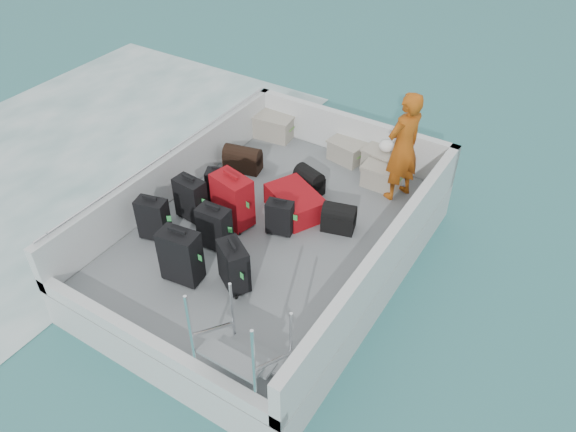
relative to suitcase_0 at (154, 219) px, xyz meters
name	(u,v)px	position (x,y,z in m)	size (l,w,h in m)	color
ground	(271,263)	(1.26, 0.95, -0.94)	(160.00, 160.00, 0.00)	#1C6363
wake_foam	(54,166)	(-3.54, 0.95, -0.94)	(10.00, 10.00, 0.00)	white
ferry_hull	(270,248)	(1.26, 0.95, -0.64)	(3.60, 5.00, 0.60)	silver
deck	(270,232)	(1.26, 0.95, -0.33)	(3.30, 4.70, 0.02)	gray
deck_fittings	(278,232)	(1.61, 0.63, 0.05)	(3.60, 5.00, 0.90)	silver
suitcase_0	(154,219)	(0.00, 0.00, 0.00)	(0.41, 0.23, 0.64)	black
suitcase_1	(191,199)	(0.15, 0.61, 0.01)	(0.44, 0.25, 0.66)	black
suitcase_2	(220,187)	(0.26, 1.13, -0.04)	(0.38, 0.23, 0.55)	black
suitcase_3	(181,257)	(0.85, -0.41, 0.06)	(0.49, 0.29, 0.75)	black
suitcase_4	(215,228)	(0.82, 0.30, 0.00)	(0.43, 0.25, 0.63)	black
suitcase_5	(233,200)	(0.71, 0.85, 0.07)	(0.56, 0.34, 0.77)	maroon
suitcase_6	(234,266)	(1.47, -0.15, 0.00)	(0.46, 0.27, 0.63)	black
suitcase_7	(280,218)	(1.40, 1.01, -0.06)	(0.37, 0.21, 0.52)	black
suitcase_8	(295,202)	(1.33, 1.52, -0.15)	(0.57, 0.87, 0.34)	maroon
duffel_0	(243,161)	(0.03, 2.02, -0.16)	(0.59, 0.30, 0.32)	black
duffel_1	(309,183)	(1.24, 2.06, -0.16)	(0.44, 0.30, 0.32)	black
duffel_2	(339,220)	(2.05, 1.52, -0.16)	(0.46, 0.30, 0.32)	black
crate_0	(274,127)	(-0.11, 3.15, -0.12)	(0.64, 0.44, 0.39)	#ABA395
crate_1	(346,152)	(1.32, 3.15, -0.16)	(0.54, 0.37, 0.32)	#ABA395
crate_2	(385,163)	(2.00, 3.15, -0.13)	(0.63, 0.44, 0.38)	#ABA395
crate_3	(382,177)	(2.12, 2.79, -0.15)	(0.56, 0.38, 0.34)	#ABA395
yellow_bag	(386,181)	(2.19, 2.82, -0.21)	(0.28, 0.26, 0.22)	gold
white_bag	(387,147)	(2.00, 3.15, 0.15)	(0.24, 0.24, 0.18)	white
passenger	(403,147)	(2.42, 2.71, 0.54)	(0.63, 0.41, 1.71)	orange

